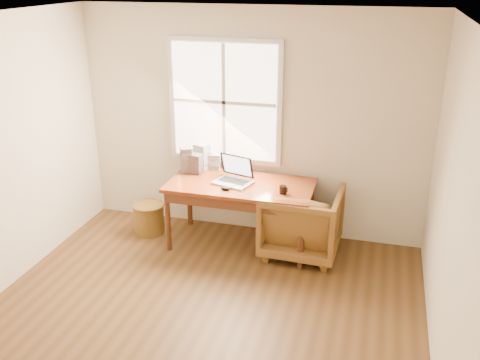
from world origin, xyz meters
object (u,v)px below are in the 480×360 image
object	(u,v)px
laptop	(233,170)
cd_stack_a	(202,157)
wicker_stool	(149,219)
armchair	(302,221)
desk	(241,185)
coffee_mug	(283,190)

from	to	relation	value
laptop	cd_stack_a	bearing A→B (deg)	160.95
wicker_stool	laptop	size ratio (longest dim) A/B	0.77
armchair	laptop	distance (m)	0.94
desk	cd_stack_a	world-z (taller)	cd_stack_a
armchair	wicker_stool	size ratio (longest dim) A/B	2.36
wicker_stool	coffee_mug	distance (m)	1.75
desk	cd_stack_a	size ratio (longest dim) A/B	5.14
laptop	coffee_mug	bearing A→B (deg)	4.94
cd_stack_a	desk	bearing A→B (deg)	-29.04
desk	coffee_mug	world-z (taller)	coffee_mug
desk	laptop	size ratio (longest dim) A/B	3.50
armchair	cd_stack_a	xyz separation A→B (m)	(-1.25, 0.31, 0.52)
coffee_mug	wicker_stool	bearing A→B (deg)	169.97
desk	wicker_stool	xyz separation A→B (m)	(-1.13, -0.00, -0.55)
wicker_stool	laptop	world-z (taller)	laptop
wicker_stool	desk	bearing A→B (deg)	0.00
armchair	cd_stack_a	size ratio (longest dim) A/B	2.69
armchair	laptop	world-z (taller)	laptop
armchair	wicker_stool	bearing A→B (deg)	2.27
desk	armchair	world-z (taller)	armchair
desk	cd_stack_a	distance (m)	0.65
wicker_stool	laptop	xyz separation A→B (m)	(1.05, -0.03, 0.74)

